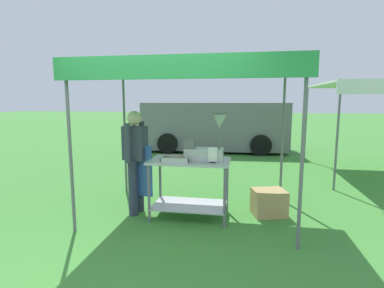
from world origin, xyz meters
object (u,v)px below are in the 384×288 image
(stall_canopy, at_px, (191,70))
(supply_crate, at_px, (269,202))
(donut_cart, at_px, (190,177))
(van_grey, at_px, (215,126))
(menu_sign, at_px, (213,156))
(donut_fryer, at_px, (206,146))
(donut_tray, at_px, (177,160))
(vendor, at_px, (136,157))

(stall_canopy, xyz_separation_m, supply_crate, (1.20, 0.19, -2.01))
(donut_cart, bearing_deg, van_grey, 92.24)
(menu_sign, relative_size, supply_crate, 0.38)
(stall_canopy, height_order, van_grey, stall_canopy)
(donut_fryer, bearing_deg, van_grey, 94.49)
(supply_crate, bearing_deg, donut_cart, -166.51)
(stall_canopy, distance_m, supply_crate, 2.34)
(stall_canopy, distance_m, donut_fryer, 1.13)
(stall_canopy, xyz_separation_m, menu_sign, (0.36, -0.27, -1.22))
(donut_tray, height_order, van_grey, van_grey)
(donut_cart, distance_m, supply_crate, 1.30)
(donut_tray, xyz_separation_m, donut_fryer, (0.41, 0.14, 0.20))
(donut_cart, relative_size, donut_fryer, 1.70)
(donut_tray, height_order, menu_sign, menu_sign)
(van_grey, bearing_deg, vendor, -95.51)
(supply_crate, relative_size, van_grey, 0.12)
(menu_sign, distance_m, van_grey, 6.51)
(donut_tray, bearing_deg, vendor, 165.50)
(vendor, bearing_deg, donut_tray, -14.50)
(stall_canopy, height_order, menu_sign, stall_canopy)
(donut_tray, bearing_deg, donut_cart, 44.48)
(donut_tray, bearing_deg, menu_sign, -1.53)
(menu_sign, height_order, van_grey, van_grey)
(menu_sign, bearing_deg, stall_canopy, 143.16)
(donut_tray, distance_m, supply_crate, 1.60)
(menu_sign, height_order, vendor, vendor)
(donut_cart, relative_size, supply_crate, 2.08)
(supply_crate, bearing_deg, van_grey, 103.47)
(donut_tray, height_order, vendor, vendor)
(menu_sign, bearing_deg, donut_tray, 178.47)
(stall_canopy, relative_size, supply_crate, 5.41)
(donut_tray, relative_size, vendor, 0.26)
(donut_tray, bearing_deg, supply_crate, 18.16)
(donut_fryer, bearing_deg, menu_sign, -54.86)
(vendor, bearing_deg, menu_sign, -9.03)
(donut_tray, relative_size, donut_fryer, 0.59)
(menu_sign, bearing_deg, vendor, 170.97)
(donut_tray, relative_size, menu_sign, 1.89)
(donut_cart, xyz_separation_m, menu_sign, (0.36, -0.17, 0.36))
(donut_cart, bearing_deg, donut_tray, -135.52)
(van_grey, bearing_deg, supply_crate, -76.53)
(donut_fryer, relative_size, menu_sign, 3.18)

